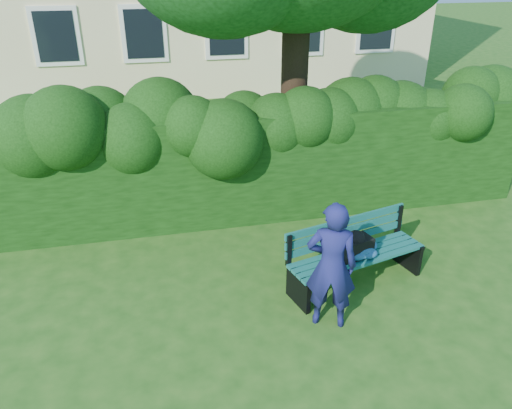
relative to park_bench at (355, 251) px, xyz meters
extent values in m
plane|color=#1D4C14|center=(-1.18, 0.17, -0.51)|extent=(80.00, 80.00, 0.00)
cube|color=white|center=(-4.78, 10.15, 1.49)|extent=(1.30, 0.08, 1.60)
cube|color=black|center=(-4.78, 10.11, 1.49)|extent=(1.05, 0.04, 1.35)
cube|color=white|center=(-2.38, 10.15, 1.49)|extent=(1.30, 0.08, 1.60)
cube|color=black|center=(-2.38, 10.11, 1.49)|extent=(1.05, 0.04, 1.35)
cube|color=white|center=(0.02, 10.15, 1.49)|extent=(1.30, 0.08, 1.60)
cube|color=black|center=(0.02, 10.11, 1.49)|extent=(1.05, 0.04, 1.35)
cube|color=white|center=(2.42, 10.15, 1.49)|extent=(1.30, 0.08, 1.60)
cube|color=black|center=(2.42, 10.11, 1.49)|extent=(1.05, 0.04, 1.35)
cube|color=white|center=(4.82, 10.15, 1.49)|extent=(1.30, 0.08, 1.60)
cube|color=black|center=(4.82, 10.11, 1.49)|extent=(1.05, 0.04, 1.35)
cube|color=black|center=(-1.18, 2.37, 0.39)|extent=(10.00, 1.00, 1.80)
cylinder|color=black|center=(-0.06, 2.84, 1.88)|extent=(0.45, 0.45, 4.77)
cube|color=#105349|center=(0.06, -0.21, -0.06)|extent=(1.88, 0.58, 0.04)
cube|color=#105349|center=(0.03, -0.10, -0.06)|extent=(1.88, 0.58, 0.04)
cube|color=#105349|center=(0.00, 0.02, -0.06)|extent=(1.88, 0.58, 0.04)
cube|color=#105349|center=(-0.03, 0.14, -0.06)|extent=(1.88, 0.58, 0.04)
cube|color=#105349|center=(-0.05, 0.21, 0.07)|extent=(1.87, 0.52, 0.10)
cube|color=#105349|center=(-0.05, 0.22, 0.20)|extent=(1.87, 0.52, 0.10)
cube|color=#105349|center=(-0.05, 0.23, 0.33)|extent=(1.87, 0.52, 0.10)
cube|color=black|center=(-0.86, -0.27, -0.29)|extent=(0.18, 0.50, 0.44)
cube|color=black|center=(-0.93, -0.02, 0.14)|extent=(0.07, 0.07, 0.45)
cube|color=black|center=(-0.85, -0.32, -0.07)|extent=(0.16, 0.42, 0.05)
cube|color=black|center=(0.90, 0.19, -0.29)|extent=(0.18, 0.50, 0.44)
cube|color=black|center=(0.83, 0.44, 0.14)|extent=(0.07, 0.07, 0.45)
cube|color=black|center=(0.91, 0.14, -0.07)|extent=(0.16, 0.42, 0.05)
cube|color=white|center=(-0.41, -0.20, -0.03)|extent=(0.21, 0.17, 0.02)
cube|color=black|center=(-0.04, -0.05, 0.10)|extent=(0.49, 0.37, 0.27)
imported|color=navy|center=(-0.62, -0.69, 0.30)|extent=(0.69, 0.57, 1.62)
camera|label=1|loc=(-2.52, -5.20, 3.51)|focal=35.00mm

